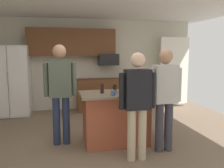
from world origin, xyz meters
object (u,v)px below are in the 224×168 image
object	(u,v)px
person_guest_by_door	(137,99)
person_guest_left	(165,93)
mug_ceramic_white	(113,93)
refrigerator	(11,81)
glass_pilsner	(133,89)
person_elder_center	(60,87)
glass_short_whisky	(102,89)
glass_stout_tall	(115,88)
microwave_over_range	(108,59)
kitchen_island	(115,118)
glass_dark_ale	(138,88)
person_guest_right	(165,90)

from	to	relation	value
person_guest_by_door	person_guest_left	world-z (taller)	person_guest_left
person_guest_left	mug_ceramic_white	xyz separation A→B (m)	(-0.80, 0.28, -0.01)
refrigerator	mug_ceramic_white	distance (m)	3.44
glass_pilsner	mug_ceramic_white	bearing A→B (deg)	-156.53
refrigerator	person_guest_by_door	size ratio (longest dim) A/B	1.11
person_guest_by_door	person_elder_center	xyz separation A→B (m)	(-1.13, 0.90, 0.09)
glass_short_whisky	glass_pilsner	bearing A→B (deg)	-7.82
person_elder_center	glass_short_whisky	world-z (taller)	person_elder_center
glass_stout_tall	glass_short_whisky	size ratio (longest dim) A/B	0.79
microwave_over_range	glass_short_whisky	world-z (taller)	microwave_over_range
person_guest_left	refrigerator	bearing A→B (deg)	-8.83
person_guest_by_door	person_elder_center	world-z (taller)	person_elder_center
glass_stout_tall	kitchen_island	bearing A→B (deg)	-94.11
mug_ceramic_white	glass_stout_tall	bearing A→B (deg)	74.08
glass_dark_ale	mug_ceramic_white	bearing A→B (deg)	-151.18
mug_ceramic_white	glass_pilsner	bearing A→B (deg)	23.47
kitchen_island	mug_ceramic_white	size ratio (longest dim) A/B	10.52
person_guest_right	mug_ceramic_white	distance (m)	1.12
person_guest_right	glass_dark_ale	xyz separation A→B (m)	(-0.56, -0.03, 0.05)
person_guest_by_door	glass_dark_ale	size ratio (longest dim) A/B	13.49
kitchen_island	mug_ceramic_white	world-z (taller)	mug_ceramic_white
mug_ceramic_white	glass_pilsner	world-z (taller)	glass_pilsner
person_guest_left	mug_ceramic_white	world-z (taller)	person_guest_left
microwave_over_range	glass_short_whisky	bearing A→B (deg)	-103.60
glass_dark_ale	mug_ceramic_white	xyz separation A→B (m)	(-0.52, -0.28, -0.02)
person_guest_left	glass_dark_ale	xyz separation A→B (m)	(-0.29, 0.56, 0.01)
person_guest_right	glass_short_whisky	distance (m)	1.23
kitchen_island	person_guest_right	bearing A→B (deg)	3.93
person_elder_center	microwave_over_range	bearing A→B (deg)	69.55
refrigerator	person_guest_right	bearing A→B (deg)	-36.64
person_guest_by_door	mug_ceramic_white	distance (m)	0.56
microwave_over_range	kitchen_island	bearing A→B (deg)	-98.36
person_guest_by_door	glass_short_whisky	xyz separation A→B (m)	(-0.40, 0.75, 0.07)
microwave_over_range	person_guest_left	world-z (taller)	person_guest_left
person_guest_left	mug_ceramic_white	bearing A→B (deg)	17.54
kitchen_island	mug_ceramic_white	distance (m)	0.57
mug_ceramic_white	glass_pilsner	distance (m)	0.44
microwave_over_range	person_guest_by_door	size ratio (longest dim) A/B	0.34
person_guest_left	person_guest_right	bearing A→B (deg)	-77.84
kitchen_island	person_guest_by_door	xyz separation A→B (m)	(0.16, -0.75, 0.48)
microwave_over_range	kitchen_island	size ratio (longest dim) A/B	0.44
microwave_over_range	mug_ceramic_white	distance (m)	2.89
person_guest_left	glass_dark_ale	distance (m)	0.63
kitchen_island	glass_short_whisky	bearing A→B (deg)	179.78
microwave_over_range	kitchen_island	distance (m)	2.77
person_guest_right	glass_stout_tall	size ratio (longest dim) A/B	12.29
refrigerator	person_elder_center	world-z (taller)	refrigerator
refrigerator	glass_pilsner	xyz separation A→B (m)	(2.53, -2.52, 0.09)
microwave_over_range	person_guest_left	xyz separation A→B (m)	(0.33, -3.09, -0.47)
person_guest_right	person_elder_center	size ratio (longest dim) A/B	0.92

